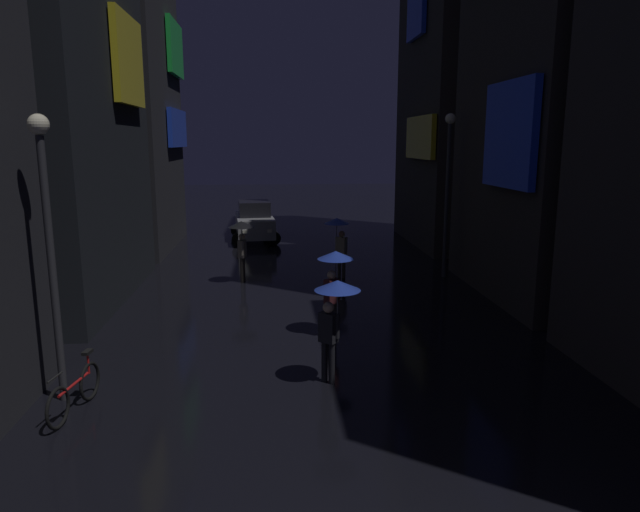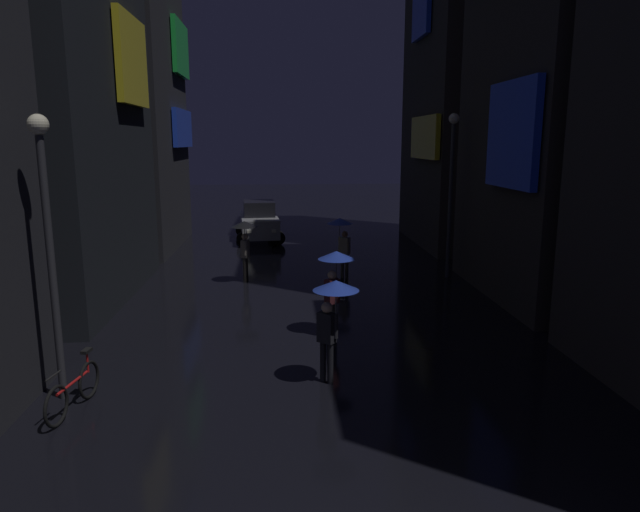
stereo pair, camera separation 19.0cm
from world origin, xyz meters
name	(u,v)px [view 1 (the left image)]	position (x,y,z in m)	size (l,w,h in m)	color
building_left_far	(117,45)	(-7.48, 21.72, 8.74)	(4.25, 7.43, 17.47)	#232328
pedestrian_foreground_left_blue	(338,231)	(1.23, 15.18, 1.67)	(0.90, 0.90, 2.12)	#38332D
pedestrian_near_crossing_blue	(334,303)	(0.11, 6.24, 1.67)	(0.90, 0.90, 2.12)	black
pedestrian_foreground_right_blue	(334,270)	(0.43, 9.12, 1.67)	(0.90, 0.90, 2.12)	#38332D
pedestrian_midstreet_centre_black	(242,234)	(-2.09, 14.72, 1.67)	(0.90, 0.90, 2.12)	#38332D
bicycle_parked_at_storefront	(75,392)	(-4.60, 5.38, 0.39)	(0.38, 1.80, 0.96)	black
car_distant	(254,222)	(-1.91, 23.12, 0.93)	(2.49, 4.26, 1.92)	#99999E
streetlamp_right_far	(448,177)	(5.00, 14.97, 3.53)	(0.36, 0.36, 5.67)	#2D2D33
streetlamp_left_near	(48,226)	(-5.00, 5.94, 3.28)	(0.36, 0.36, 5.20)	#2D2D33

